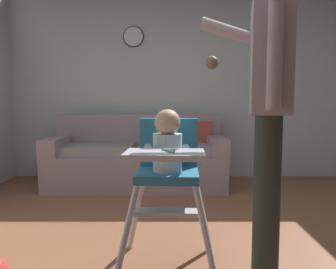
% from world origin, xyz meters
% --- Properties ---
extents(ground, '(6.11, 6.51, 0.10)m').
position_xyz_m(ground, '(0.00, 0.00, -0.05)').
color(ground, brown).
extents(wall_far, '(5.31, 0.06, 2.54)m').
position_xyz_m(wall_far, '(0.00, 2.48, 1.27)').
color(wall_far, silver).
rests_on(wall_far, ground).
extents(couch, '(2.09, 0.86, 0.86)m').
position_xyz_m(couch, '(-0.52, 1.96, 0.33)').
color(couch, gray).
rests_on(couch, ground).
extents(high_chair, '(0.64, 0.75, 0.97)m').
position_xyz_m(high_chair, '(-0.16, -0.14, 0.67)').
color(high_chair, silver).
rests_on(high_chair, ground).
extents(adult_standing, '(0.51, 0.56, 1.74)m').
position_xyz_m(adult_standing, '(0.39, -0.25, 0.99)').
color(adult_standing, '#2D352E').
rests_on(adult_standing, ground).
extents(wall_clock, '(0.27, 0.04, 0.27)m').
position_xyz_m(wall_clock, '(-0.62, 2.44, 1.87)').
color(wall_clock, white).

